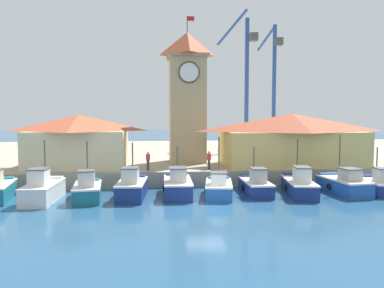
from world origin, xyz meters
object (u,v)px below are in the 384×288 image
at_px(fishing_boat_far_right, 344,184).
at_px(port_crane_near, 273,102).
at_px(dock_worker_near_tower, 209,160).
at_px(fishing_boat_mid_left, 132,187).
at_px(clock_tower, 187,95).
at_px(fishing_boat_mid_right, 219,188).
at_px(fishing_boat_right_outer, 299,185).
at_px(warehouse_right, 292,139).
at_px(fishing_boat_left_outer, 43,190).
at_px(fishing_boat_left_inner, 87,190).
at_px(dock_worker_along_quay, 148,161).
at_px(port_crane_far, 246,100).
at_px(fishing_boat_center, 178,186).
at_px(fishing_boat_end_right, 379,184).
at_px(fishing_boat_right_inner, 256,185).
at_px(warehouse_left, 79,140).

relative_size(fishing_boat_far_right, port_crane_near, 0.28).
distance_m(fishing_boat_far_right, dock_worker_near_tower, 11.01).
xyz_separation_m(fishing_boat_mid_left, clock_tower, (5.07, 10.67, 7.32)).
height_order(fishing_boat_mid_right, dock_worker_near_tower, fishing_boat_mid_right).
relative_size(fishing_boat_right_outer, warehouse_right, 0.41).
height_order(fishing_boat_left_outer, fishing_boat_mid_right, fishing_boat_mid_right).
distance_m(fishing_boat_left_inner, warehouse_right, 19.63).
relative_size(port_crane_near, dock_worker_along_quay, 10.79).
height_order(warehouse_right, port_crane_far, port_crane_far).
relative_size(fishing_boat_left_outer, fishing_boat_mid_right, 1.06).
relative_size(fishing_boat_center, port_crane_far, 0.27).
height_order(fishing_boat_right_outer, port_crane_near, port_crane_near).
bearing_deg(fishing_boat_right_outer, clock_tower, 124.28).
bearing_deg(fishing_boat_end_right, fishing_boat_right_inner, 175.67).
bearing_deg(fishing_boat_right_inner, fishing_boat_right_outer, -12.90).
height_order(fishing_boat_end_right, port_crane_far, port_crane_far).
bearing_deg(fishing_boat_center, fishing_boat_left_inner, -174.04).
bearing_deg(warehouse_left, fishing_boat_end_right, -19.09).
height_order(fishing_boat_end_right, dock_worker_along_quay, fishing_boat_end_right).
height_order(port_crane_near, dock_worker_along_quay, port_crane_near).
bearing_deg(fishing_boat_far_right, dock_worker_near_tower, 152.95).
height_order(fishing_boat_right_outer, warehouse_left, warehouse_left).
height_order(fishing_boat_right_outer, dock_worker_near_tower, fishing_boat_right_outer).
relative_size(clock_tower, warehouse_right, 1.10).
distance_m(fishing_boat_mid_left, fishing_boat_right_outer, 12.51).
distance_m(fishing_boat_center, port_crane_far, 25.30).
distance_m(fishing_boat_left_inner, fishing_boat_far_right, 19.25).
bearing_deg(fishing_boat_left_inner, clock_tower, 53.26).
relative_size(fishing_boat_mid_left, fishing_boat_end_right, 1.07).
bearing_deg(fishing_boat_left_outer, fishing_boat_far_right, 0.67).
xyz_separation_m(warehouse_left, port_crane_near, (24.02, 16.87, 4.29)).
relative_size(fishing_boat_right_inner, port_crane_near, 0.27).
xyz_separation_m(fishing_boat_center, port_crane_far, (10.65, 21.72, 7.41)).
distance_m(fishing_boat_mid_left, dock_worker_along_quay, 5.26).
bearing_deg(dock_worker_near_tower, port_crane_near, 58.38).
height_order(fishing_boat_right_outer, warehouse_right, warehouse_right).
bearing_deg(fishing_boat_mid_right, port_crane_near, 63.71).
bearing_deg(fishing_boat_left_inner, fishing_boat_left_outer, -178.63).
bearing_deg(fishing_boat_mid_right, fishing_boat_left_inner, -179.24).
bearing_deg(port_crane_near, fishing_boat_center, -122.10).
xyz_separation_m(fishing_boat_center, fishing_boat_right_outer, (9.14, -0.64, -0.02)).
bearing_deg(fishing_boat_mid_right, fishing_boat_right_inner, 11.94).
xyz_separation_m(clock_tower, dock_worker_near_tower, (1.35, -5.80, -5.97)).
bearing_deg(fishing_boat_center, fishing_boat_right_inner, 0.76).
xyz_separation_m(fishing_boat_mid_left, port_crane_far, (14.02, 22.12, 7.39)).
height_order(warehouse_right, dock_worker_along_quay, warehouse_right).
bearing_deg(warehouse_left, port_crane_near, 35.08).
height_order(fishing_boat_center, warehouse_left, warehouse_left).
height_order(fishing_boat_left_inner, port_crane_far, port_crane_far).
distance_m(fishing_boat_far_right, fishing_boat_end_right, 2.83).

